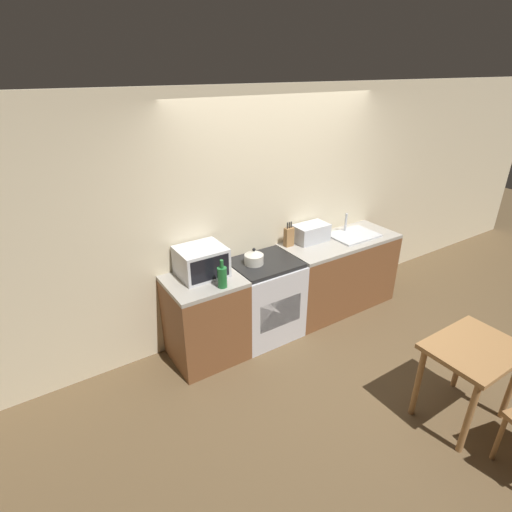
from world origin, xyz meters
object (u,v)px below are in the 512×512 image
(stove_range, at_px, (264,299))
(kettle, at_px, (254,257))
(dining_table, at_px, (472,359))
(microwave, at_px, (201,262))
(bottle, at_px, (222,277))
(toaster_oven, at_px, (311,233))

(stove_range, height_order, kettle, kettle)
(stove_range, bearing_deg, dining_table, -68.70)
(microwave, relative_size, dining_table, 0.61)
(stove_range, xyz_separation_m, bottle, (-0.62, -0.22, 0.56))
(kettle, height_order, toaster_oven, toaster_oven)
(kettle, bearing_deg, toaster_oven, 9.21)
(bottle, relative_size, toaster_oven, 0.68)
(microwave, bearing_deg, dining_table, -54.60)
(stove_range, relative_size, microwave, 2.00)
(stove_range, xyz_separation_m, dining_table, (0.74, -1.90, 0.16))
(dining_table, bearing_deg, kettle, 114.12)
(toaster_oven, height_order, dining_table, toaster_oven)
(microwave, bearing_deg, stove_range, -7.94)
(bottle, height_order, toaster_oven, bottle)
(kettle, distance_m, dining_table, 2.13)
(toaster_oven, distance_m, dining_table, 2.10)
(kettle, xyz_separation_m, microwave, (-0.56, 0.07, 0.07))
(bottle, bearing_deg, toaster_oven, 15.59)
(microwave, distance_m, bottle, 0.32)
(stove_range, bearing_deg, bottle, -160.36)
(stove_range, distance_m, bottle, 0.86)
(bottle, xyz_separation_m, toaster_oven, (1.38, 0.39, -0.01))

